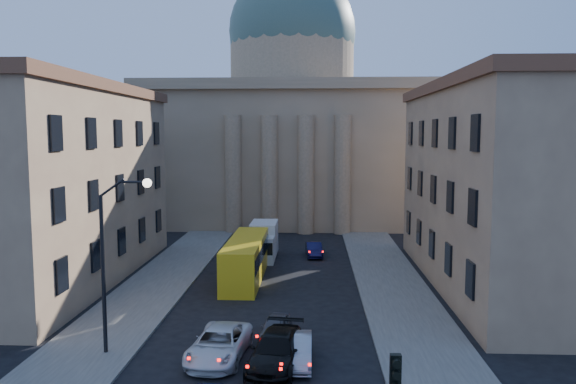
% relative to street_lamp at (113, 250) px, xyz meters
% --- Properties ---
extents(sidewalk_left, '(5.00, 60.00, 0.15)m').
position_rel_street_lamp_xyz_m(sidewalk_left, '(-1.53, 10.00, -5.21)').
color(sidewalk_left, '#52504B').
rests_on(sidewalk_left, ground).
extents(sidewalk_right, '(5.00, 60.00, 0.15)m').
position_rel_street_lamp_xyz_m(sidewalk_right, '(15.47, 10.00, -5.21)').
color(sidewalk_right, '#52504B').
rests_on(sidewalk_right, ground).
extents(church, '(68.02, 28.76, 36.60)m').
position_rel_street_lamp_xyz_m(church, '(6.97, 47.47, 6.59)').
color(church, '#826C50').
rests_on(church, ground).
extents(building_left, '(11.60, 26.60, 14.70)m').
position_rel_street_lamp_xyz_m(building_left, '(-10.03, 14.00, 2.14)').
color(building_left, tan).
rests_on(building_left, ground).
extents(building_right, '(11.60, 26.60, 14.70)m').
position_rel_street_lamp_xyz_m(building_right, '(23.97, 14.00, 2.14)').
color(building_right, tan).
rests_on(building_right, ground).
extents(street_lamp, '(2.62, 0.44, 8.83)m').
position_rel_street_lamp_xyz_m(street_lamp, '(0.00, 0.00, 0.00)').
color(street_lamp, black).
rests_on(street_lamp, ground).
extents(car_right_near, '(1.45, 4.11, 1.35)m').
position_rel_street_lamp_xyz_m(car_right_near, '(9.00, -0.65, -4.61)').
color(car_right_near, '#9A9CA1').
rests_on(car_right_near, ground).
extents(car_left_mid, '(2.97, 5.59, 1.49)m').
position_rel_street_lamp_xyz_m(car_left_mid, '(5.20, -0.27, -4.54)').
color(car_left_mid, silver).
rests_on(car_left_mid, ground).
extents(car_right_mid, '(2.87, 5.66, 1.57)m').
position_rel_street_lamp_xyz_m(car_right_mid, '(8.05, -1.07, -4.50)').
color(car_right_mid, black).
rests_on(car_right_mid, ground).
extents(car_right_far, '(1.83, 3.71, 1.22)m').
position_rel_street_lamp_xyz_m(car_right_far, '(7.77, 2.61, -4.68)').
color(car_right_far, '#4F4E54').
rests_on(car_right_far, ground).
extents(car_right_distant, '(1.64, 3.92, 1.26)m').
position_rel_street_lamp_xyz_m(car_right_distant, '(9.87, 23.02, -4.66)').
color(car_right_distant, black).
rests_on(car_right_distant, ground).
extents(city_bus, '(2.59, 10.92, 3.08)m').
position_rel_street_lamp_xyz_m(city_bus, '(4.71, 14.88, -3.63)').
color(city_bus, gold).
rests_on(city_bus, ground).
extents(box_truck, '(2.28, 5.68, 3.11)m').
position_rel_street_lamp_xyz_m(box_truck, '(5.40, 22.10, -3.81)').
color(box_truck, silver).
rests_on(box_truck, ground).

